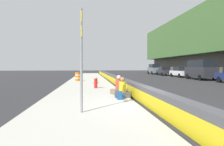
{
  "coord_description": "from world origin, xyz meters",
  "views": [
    {
      "loc": [
        -8.08,
        2.53,
        1.74
      ],
      "look_at": [
        7.78,
        0.7,
        1.22
      ],
      "focal_mm": 32.09,
      "sensor_mm": 36.0,
      "label": 1
    }
  ],
  "objects": [
    {
      "name": "backpack",
      "position": [
        1.47,
        1.04,
        0.33
      ],
      "size": [
        0.32,
        0.28,
        0.4
      ],
      "color": "navy",
      "rests_on": "sidewalk_strip"
    },
    {
      "name": "parked_car_midline",
      "position": [
        23.11,
        -12.34,
        0.86
      ],
      "size": [
        4.54,
        2.03,
        1.71
      ],
      "color": "silver",
      "rests_on": "ground_plane"
    },
    {
      "name": "parked_car_fourth",
      "position": [
        16.79,
        -12.09,
        1.35
      ],
      "size": [
        5.14,
        2.19,
        2.56
      ],
      "color": "#28282D",
      "rests_on": "ground_plane"
    },
    {
      "name": "ground_plane",
      "position": [
        0.0,
        0.0,
        0.0
      ],
      "size": [
        160.0,
        160.0,
        0.0
      ],
      "primitive_type": "plane",
      "color": "#2B2B2D",
      "rests_on": "ground"
    },
    {
      "name": "seated_person_foreground",
      "position": [
        2.16,
        0.8,
        0.47
      ],
      "size": [
        0.68,
        0.78,
        1.05
      ],
      "color": "#424247",
      "rests_on": "sidewalk_strip"
    },
    {
      "name": "jersey_barrier",
      "position": [
        0.0,
        0.0,
        0.42
      ],
      "size": [
        76.0,
        0.45,
        0.85
      ],
      "color": "#47474C",
      "rests_on": "ground_plane"
    },
    {
      "name": "parked_car_far",
      "position": [
        29.57,
        -12.06,
        0.86
      ],
      "size": [
        4.56,
        2.07,
        1.71
      ],
      "color": "#28282D",
      "rests_on": "ground_plane"
    },
    {
      "name": "fire_hydrant",
      "position": [
        6.74,
        2.03,
        0.59
      ],
      "size": [
        0.26,
        0.46,
        0.88
      ],
      "color": "red",
      "rests_on": "sidewalk_strip"
    },
    {
      "name": "route_sign_post",
      "position": [
        -1.06,
        2.79,
        2.21
      ],
      "size": [
        0.44,
        0.09,
        3.6
      ],
      "color": "gray",
      "rests_on": "sidewalk_strip"
    },
    {
      "name": "seated_person_middle",
      "position": [
        3.28,
        0.83,
        0.48
      ],
      "size": [
        0.89,
        0.97,
        1.1
      ],
      "color": "#706651",
      "rests_on": "sidewalk_strip"
    },
    {
      "name": "sidewalk_strip",
      "position": [
        0.0,
        2.65,
        0.07
      ],
      "size": [
        80.0,
        4.4,
        0.14
      ],
      "primitive_type": "cube",
      "color": "#B5B2A8",
      "rests_on": "ground_plane"
    },
    {
      "name": "construction_barrel",
      "position": [
        14.23,
        3.79,
        0.62
      ],
      "size": [
        0.54,
        0.54,
        0.95
      ],
      "color": "orange",
      "rests_on": "sidewalk_strip"
    },
    {
      "name": "parked_car_farther",
      "position": [
        36.11,
        -12.24,
        1.18
      ],
      "size": [
        4.85,
        2.16,
        2.28
      ],
      "color": "slate",
      "rests_on": "ground_plane"
    }
  ]
}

